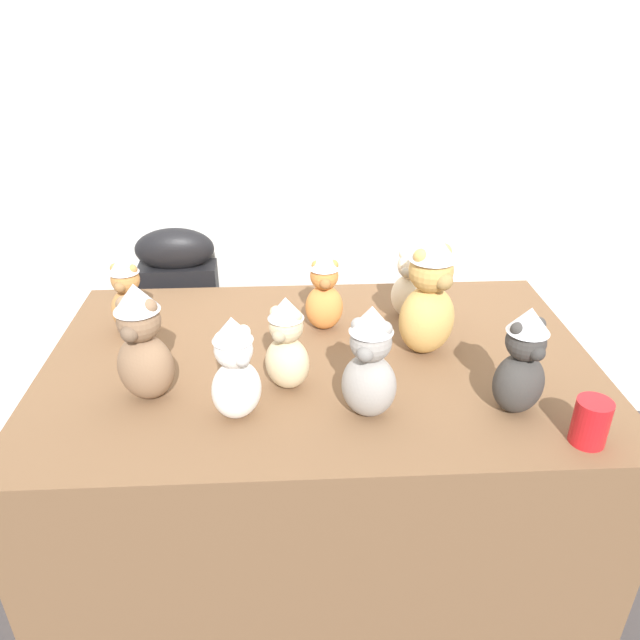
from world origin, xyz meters
The scene contains 14 objects.
ground_plane centered at (0.00, 0.00, 0.00)m, with size 10.00×10.00×0.00m, color #3D3838.
wall_back centered at (0.00, 0.98, 1.30)m, with size 7.00×0.08×2.60m, color white.
display_table centered at (0.00, 0.25, 0.38)m, with size 1.52×0.96×0.75m, color brown.
instrument_case centered at (-0.49, 0.86, 0.47)m, with size 0.28×0.13×0.92m.
teddy_bear_caramel centered at (-0.55, 0.43, 0.87)m, with size 0.13×0.12×0.25m.
teddy_bear_sand centered at (-0.09, 0.12, 0.88)m, with size 0.15×0.14×0.26m.
teddy_bear_ginger centered at (0.02, 0.42, 0.88)m, with size 0.12×0.10×0.25m.
teddy_bear_honey centered at (0.30, 0.27, 0.93)m, with size 0.21×0.20×0.36m.
teddy_bear_mocha centered at (-0.44, 0.09, 0.91)m, with size 0.17×0.15×0.31m.
teddy_bear_snow centered at (-0.21, 0.00, 0.88)m, with size 0.16×0.15×0.27m.
teddy_bear_cream centered at (0.29, 0.49, 0.86)m, with size 0.15×0.14×0.22m.
teddy_bear_charcoal centered at (0.46, -0.01, 0.89)m, with size 0.15×0.14×0.28m.
teddy_bear_ash centered at (0.10, -0.01, 0.90)m, with size 0.16×0.15×0.29m.
party_cup_red centered at (0.58, -0.14, 0.81)m, with size 0.08×0.08×0.11m, color red.
Camera 1 is at (-0.08, -1.19, 1.65)m, focal length 34.25 mm.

